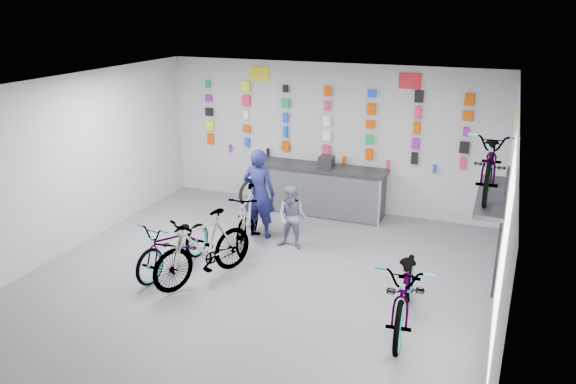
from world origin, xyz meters
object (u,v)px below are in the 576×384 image
at_px(clerk, 259,194).
at_px(customer, 292,218).
at_px(bike_left, 175,244).
at_px(counter, 320,191).
at_px(bike_right, 407,289).
at_px(bike_service, 248,217).
at_px(bike_center, 203,248).

relative_size(clerk, customer, 1.45).
distance_m(bike_left, clerk, 1.93).
bearing_deg(counter, bike_right, -56.09).
bearing_deg(bike_left, bike_service, 72.05).
bearing_deg(bike_right, bike_left, 171.20).
xyz_separation_m(bike_service, customer, (0.79, 0.13, 0.05)).
height_order(bike_right, bike_service, bike_right).
relative_size(counter, bike_center, 1.48).
xyz_separation_m(counter, bike_right, (2.41, -3.58, 0.06)).
bearing_deg(bike_left, clerk, 76.45).
xyz_separation_m(counter, bike_service, (-0.69, -1.95, 0.03)).
bearing_deg(bike_center, bike_service, 112.40).
bearing_deg(bike_right, customer, 138.03).
xyz_separation_m(bike_center, clerk, (0.09, 1.90, 0.28)).
bearing_deg(clerk, bike_right, 144.54).
bearing_deg(counter, bike_center, -102.08).
xyz_separation_m(bike_left, bike_center, (0.61, -0.13, 0.09)).
bearing_deg(bike_service, bike_left, -128.69).
relative_size(bike_left, clerk, 1.04).
xyz_separation_m(bike_center, customer, (0.84, 1.62, 0.02)).
height_order(bike_left, bike_service, bike_service).
xyz_separation_m(clerk, customer, (0.75, -0.28, -0.26)).
bearing_deg(bike_left, bike_center, -4.32).
height_order(bike_left, bike_right, bike_right).
height_order(bike_left, clerk, clerk).
bearing_deg(customer, clerk, 160.64).
distance_m(bike_right, customer, 2.90).
relative_size(counter, bike_left, 1.56).
height_order(counter, bike_service, bike_service).
bearing_deg(counter, clerk, -112.86).
height_order(bike_right, customer, customer).
relative_size(bike_center, bike_service, 1.06).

